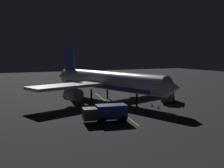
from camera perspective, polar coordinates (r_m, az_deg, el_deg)
ground_plane at (r=53.35m, az=-0.93°, el=-3.63°), size 180.00×180.00×0.20m
apron_guide_stripe at (r=49.27m, az=-0.24°, el=-4.34°), size 6.08×29.20×0.01m
airliner at (r=53.25m, az=-1.36°, el=0.59°), size 30.57×33.10×10.93m
baggage_truck at (r=37.15m, az=-1.13°, el=-6.02°), size 6.15×3.14×2.27m
catering_truck at (r=53.40m, az=11.53°, el=-2.19°), size 5.48×5.85×2.63m
ground_crew_worker at (r=40.63m, az=-0.53°, el=-5.38°), size 0.40×0.40×1.74m
traffic_cone_near_left at (r=48.43m, az=1.30°, el=-4.24°), size 0.50×0.50×0.55m
traffic_cone_near_right at (r=48.40m, az=8.30°, el=-4.31°), size 0.50×0.50×0.55m
traffic_cone_under_wing at (r=46.68m, az=9.60°, el=-4.72°), size 0.50×0.50×0.55m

